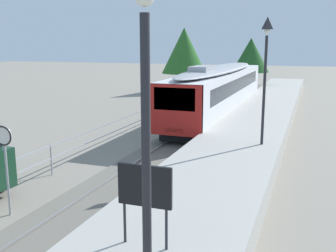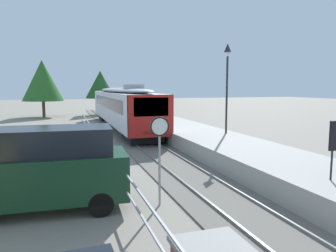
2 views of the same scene
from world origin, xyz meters
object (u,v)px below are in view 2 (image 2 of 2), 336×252
(commuter_train, at_px, (122,105))
(speed_limit_sign, at_px, (160,139))
(parked_van_dark_green, at_px, (46,169))
(platform_lamp_mid_platform, at_px, (227,71))

(commuter_train, bearing_deg, speed_limit_sign, -96.51)
(speed_limit_sign, bearing_deg, parked_van_dark_green, 169.42)
(platform_lamp_mid_platform, bearing_deg, commuter_train, 111.70)
(platform_lamp_mid_platform, distance_m, parked_van_dark_green, 12.82)
(speed_limit_sign, distance_m, parked_van_dark_green, 3.50)
(speed_limit_sign, bearing_deg, commuter_train, 83.49)
(commuter_train, bearing_deg, platform_lamp_mid_platform, -68.30)
(commuter_train, distance_m, parked_van_dark_green, 19.28)
(platform_lamp_mid_platform, relative_size, parked_van_dark_green, 1.07)
(platform_lamp_mid_platform, distance_m, speed_limit_sign, 10.68)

